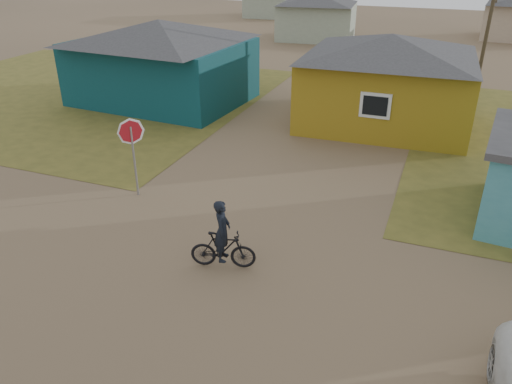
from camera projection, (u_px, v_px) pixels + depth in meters
ground at (185, 290)px, 11.73m from camera, size 120.00×120.00×0.00m
grass_nw at (72, 92)px, 27.07m from camera, size 20.00×18.00×0.00m
house_teal at (161, 60)px, 24.79m from camera, size 8.93×7.08×4.00m
house_yellow at (387, 79)px, 21.67m from camera, size 7.72×6.76×3.90m
house_pale_west at (317, 16)px, 41.14m from camera, size 7.04×6.15×3.60m
utility_pole_near at (492, 10)px, 26.09m from camera, size 1.40×0.20×8.00m
stop_sign at (132, 140)px, 15.31m from camera, size 0.78×0.39×2.58m
cyclist at (223, 243)px, 12.30m from camera, size 1.71×0.88×1.86m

